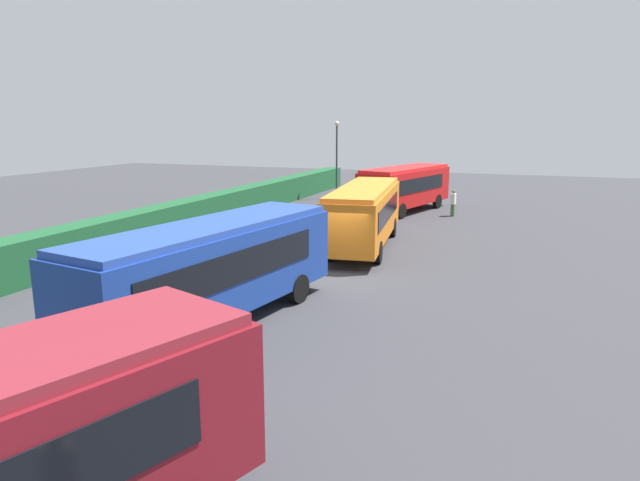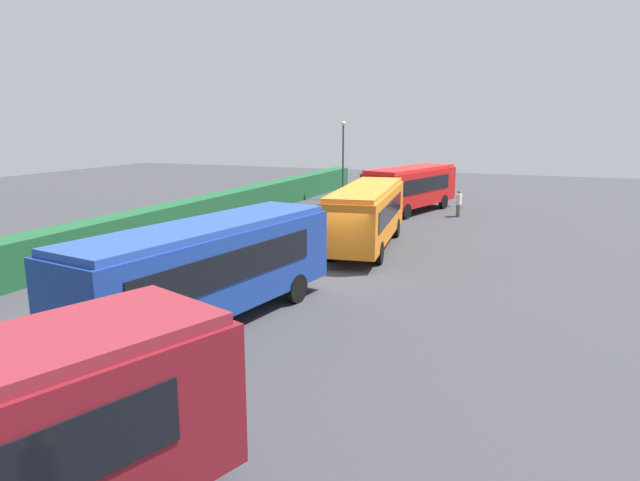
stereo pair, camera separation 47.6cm
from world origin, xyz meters
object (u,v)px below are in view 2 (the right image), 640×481
(bus_red, at_px, (411,186))
(person_center, at_px, (127,276))
(lamppost, at_px, (343,151))
(bus_orange, at_px, (367,213))
(bus_blue, at_px, (208,266))
(person_right, at_px, (459,203))

(bus_red, xyz_separation_m, person_center, (-22.94, 4.61, -0.89))
(bus_red, xyz_separation_m, lamppost, (4.62, 6.60, 2.01))
(bus_orange, bearing_deg, lamppost, 16.06)
(bus_blue, xyz_separation_m, person_center, (0.78, 3.83, -0.91))
(bus_red, bearing_deg, lamppost, 70.26)
(bus_blue, bearing_deg, person_right, -0.75)
(bus_red, height_order, lamppost, lamppost)
(bus_blue, height_order, person_center, bus_blue)
(bus_red, xyz_separation_m, person_right, (-0.73, -3.37, -0.89))
(bus_orange, distance_m, person_center, 12.25)
(lamppost, bearing_deg, person_center, -175.87)
(person_center, bearing_deg, lamppost, -168.87)
(bus_orange, height_order, lamppost, lamppost)
(bus_orange, distance_m, lamppost, 18.07)
(person_center, xyz_separation_m, lamppost, (27.56, 1.99, 2.89))
(bus_orange, distance_m, person_right, 11.51)
(bus_blue, height_order, person_right, bus_blue)
(bus_blue, bearing_deg, person_center, 88.00)
(bus_red, distance_m, person_right, 3.56)
(lamppost, bearing_deg, bus_blue, -168.39)
(bus_red, height_order, person_center, bus_red)
(bus_orange, relative_size, bus_red, 1.09)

